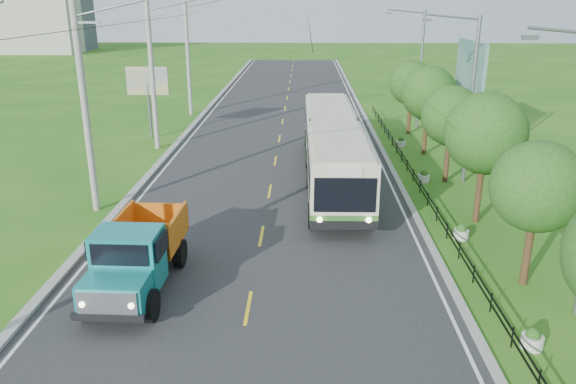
{
  "coord_description": "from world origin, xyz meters",
  "views": [
    {
      "loc": [
        1.81,
        -16.39,
        9.77
      ],
      "look_at": [
        1.15,
        6.43,
        1.9
      ],
      "focal_mm": 35.0,
      "sensor_mm": 36.0,
      "label": 1
    }
  ],
  "objects_px": {
    "pole_near": "(85,106)",
    "streetlight_far": "(419,66)",
    "planter_mid": "(424,177)",
    "billboard_left": "(148,85)",
    "pole_far": "(188,56)",
    "streetlight_mid": "(469,95)",
    "planter_far": "(401,142)",
    "tree_fourth": "(451,118)",
    "planter_near": "(461,232)",
    "bus": "(333,144)",
    "pole_mid": "(153,74)",
    "tree_fifth": "(429,96)",
    "dump_truck": "(137,251)",
    "billboard_right": "(470,73)",
    "tree_back": "(412,85)",
    "planter_front": "(533,339)",
    "tree_second": "(537,191)",
    "tree_third": "(485,137)"
  },
  "relations": [
    {
      "from": "planter_front",
      "to": "pole_mid",
      "type": "bearing_deg",
      "value": 126.25
    },
    {
      "from": "billboard_right",
      "to": "tree_fourth",
      "type": "bearing_deg",
      "value": -112.64
    },
    {
      "from": "tree_fourth",
      "to": "planter_far",
      "type": "distance_m",
      "value": 8.62
    },
    {
      "from": "billboard_right",
      "to": "streetlight_far",
      "type": "bearing_deg",
      "value": 101.71
    },
    {
      "from": "planter_front",
      "to": "bus",
      "type": "height_order",
      "value": "bus"
    },
    {
      "from": "billboard_right",
      "to": "dump_truck",
      "type": "distance_m",
      "value": 25.13
    },
    {
      "from": "streetlight_mid",
      "to": "pole_near",
      "type": "bearing_deg",
      "value": -165.19
    },
    {
      "from": "bus",
      "to": "planter_near",
      "type": "bearing_deg",
      "value": -58.6
    },
    {
      "from": "streetlight_far",
      "to": "billboard_left",
      "type": "distance_m",
      "value": 20.56
    },
    {
      "from": "planter_front",
      "to": "planter_near",
      "type": "height_order",
      "value": "same"
    },
    {
      "from": "tree_back",
      "to": "billboard_right",
      "type": "bearing_deg",
      "value": -68.3
    },
    {
      "from": "tree_third",
      "to": "streetlight_far",
      "type": "height_order",
      "value": "streetlight_far"
    },
    {
      "from": "bus",
      "to": "pole_mid",
      "type": "bearing_deg",
      "value": 149.47
    },
    {
      "from": "tree_fifth",
      "to": "bus",
      "type": "height_order",
      "value": "tree_fifth"
    },
    {
      "from": "tree_fourth",
      "to": "tree_back",
      "type": "bearing_deg",
      "value": 90.0
    },
    {
      "from": "pole_near",
      "to": "tree_back",
      "type": "height_order",
      "value": "pole_near"
    },
    {
      "from": "streetlight_mid",
      "to": "planter_far",
      "type": "distance_m",
      "value": 9.46
    },
    {
      "from": "pole_far",
      "to": "tree_fifth",
      "type": "xyz_separation_m",
      "value": [
        18.12,
        -12.86,
        -1.24
      ]
    },
    {
      "from": "tree_fourth",
      "to": "planter_far",
      "type": "height_order",
      "value": "tree_fourth"
    },
    {
      "from": "pole_far",
      "to": "planter_far",
      "type": "distance_m",
      "value": 20.7
    },
    {
      "from": "pole_mid",
      "to": "bus",
      "type": "relative_size",
      "value": 0.56
    },
    {
      "from": "planter_front",
      "to": "planter_far",
      "type": "height_order",
      "value": "same"
    },
    {
      "from": "tree_fourth",
      "to": "bus",
      "type": "bearing_deg",
      "value": 178.84
    },
    {
      "from": "planter_mid",
      "to": "billboard_left",
      "type": "height_order",
      "value": "billboard_left"
    },
    {
      "from": "streetlight_mid",
      "to": "dump_truck",
      "type": "distance_m",
      "value": 19.7
    },
    {
      "from": "planter_near",
      "to": "tree_fifth",
      "type": "bearing_deg",
      "value": 84.92
    },
    {
      "from": "tree_fourth",
      "to": "planter_near",
      "type": "height_order",
      "value": "tree_fourth"
    },
    {
      "from": "tree_fourth",
      "to": "billboard_right",
      "type": "bearing_deg",
      "value": 67.36
    },
    {
      "from": "pole_near",
      "to": "planter_far",
      "type": "bearing_deg",
      "value": 37.63
    },
    {
      "from": "pole_far",
      "to": "billboard_left",
      "type": "distance_m",
      "value": 9.17
    },
    {
      "from": "tree_fifth",
      "to": "streetlight_far",
      "type": "relative_size",
      "value": 0.64
    },
    {
      "from": "pole_far",
      "to": "streetlight_mid",
      "type": "distance_m",
      "value": 26.8
    },
    {
      "from": "tree_second",
      "to": "planter_mid",
      "type": "relative_size",
      "value": 7.91
    },
    {
      "from": "billboard_left",
      "to": "billboard_right",
      "type": "bearing_deg",
      "value": -10.4
    },
    {
      "from": "streetlight_far",
      "to": "billboard_left",
      "type": "height_order",
      "value": "streetlight_far"
    },
    {
      "from": "planter_far",
      "to": "billboard_left",
      "type": "xyz_separation_m",
      "value": [
        -18.1,
        2.0,
        3.58
      ]
    },
    {
      "from": "tree_back",
      "to": "planter_mid",
      "type": "height_order",
      "value": "tree_back"
    },
    {
      "from": "pole_far",
      "to": "planter_far",
      "type": "height_order",
      "value": "pole_far"
    },
    {
      "from": "pole_near",
      "to": "streetlight_far",
      "type": "relative_size",
      "value": 1.1
    },
    {
      "from": "tree_fourth",
      "to": "dump_truck",
      "type": "height_order",
      "value": "tree_fourth"
    },
    {
      "from": "tree_third",
      "to": "planter_front",
      "type": "xyz_separation_m",
      "value": [
        -1.26,
        -10.14,
        -3.7
      ]
    },
    {
      "from": "pole_near",
      "to": "billboard_left",
      "type": "height_order",
      "value": "pole_near"
    },
    {
      "from": "planter_mid",
      "to": "planter_far",
      "type": "xyz_separation_m",
      "value": [
        0.0,
        8.0,
        0.0
      ]
    },
    {
      "from": "pole_near",
      "to": "pole_far",
      "type": "xyz_separation_m",
      "value": [
        0.0,
        24.0,
        0.0
      ]
    },
    {
      "from": "tree_fifth",
      "to": "billboard_right",
      "type": "height_order",
      "value": "billboard_right"
    },
    {
      "from": "tree_fourth",
      "to": "tree_third",
      "type": "bearing_deg",
      "value": -90.0
    },
    {
      "from": "pole_mid",
      "to": "streetlight_far",
      "type": "bearing_deg",
      "value": 20.32
    },
    {
      "from": "tree_third",
      "to": "tree_back",
      "type": "relative_size",
      "value": 1.09
    },
    {
      "from": "tree_fifth",
      "to": "streetlight_mid",
      "type": "distance_m",
      "value": 6.28
    },
    {
      "from": "pole_near",
      "to": "pole_mid",
      "type": "distance_m",
      "value": 12.0
    }
  ]
}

